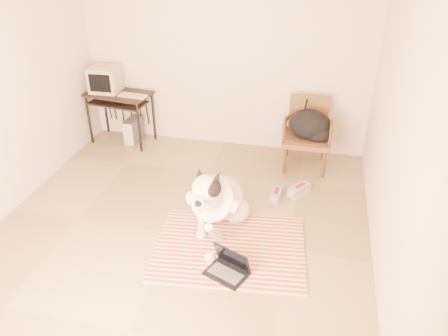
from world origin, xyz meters
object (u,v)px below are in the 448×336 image
(crt_monitor, at_px, (105,79))
(dog, at_px, (218,201))
(rattan_chair, at_px, (307,134))
(laptop, at_px, (229,267))
(computer_desk, at_px, (119,100))
(backpack, at_px, (311,127))
(pc_tower, at_px, (134,130))

(crt_monitor, bearing_deg, dog, -41.08)
(rattan_chair, bearing_deg, crt_monitor, 176.74)
(laptop, bearing_deg, rattan_chair, 76.48)
(laptop, relative_size, crt_monitor, 1.11)
(computer_desk, bearing_deg, backpack, -4.11)
(pc_tower, distance_m, rattan_chair, 2.57)
(crt_monitor, height_order, pc_tower, crt_monitor)
(laptop, xyz_separation_m, backpack, (0.61, 2.23, 0.52))
(computer_desk, relative_size, crt_monitor, 2.35)
(computer_desk, relative_size, pc_tower, 2.48)
(pc_tower, xyz_separation_m, backpack, (2.60, -0.25, 0.42))
(dog, xyz_separation_m, backpack, (0.87, 1.56, 0.25))
(dog, bearing_deg, pc_tower, 133.67)
(crt_monitor, distance_m, pc_tower, 0.84)
(crt_monitor, bearing_deg, pc_tower, -0.44)
(computer_desk, relative_size, rattan_chair, 1.06)
(crt_monitor, distance_m, rattan_chair, 2.94)
(dog, bearing_deg, computer_desk, 136.93)
(pc_tower, relative_size, rattan_chair, 0.43)
(dog, distance_m, rattan_chair, 1.84)
(pc_tower, height_order, backpack, backpack)
(computer_desk, distance_m, pc_tower, 0.50)
(rattan_chair, distance_m, backpack, 0.17)
(pc_tower, bearing_deg, dog, -46.33)
(backpack, bearing_deg, pc_tower, 174.61)
(pc_tower, bearing_deg, laptop, -51.18)
(computer_desk, bearing_deg, rattan_chair, -2.44)
(rattan_chair, relative_size, backpack, 1.65)
(laptop, bearing_deg, backpack, 74.75)
(laptop, xyz_separation_m, computer_desk, (-2.15, 2.42, 0.57))
(crt_monitor, relative_size, pc_tower, 1.05)
(pc_tower, bearing_deg, crt_monitor, 179.56)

